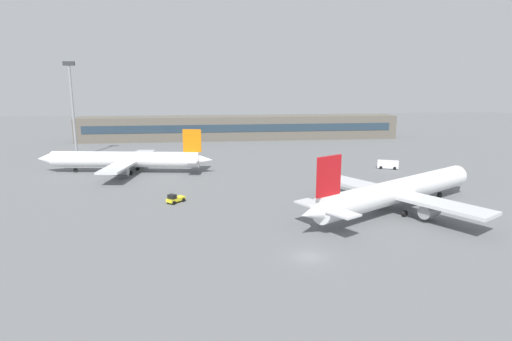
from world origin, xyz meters
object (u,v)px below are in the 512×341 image
at_px(airplane_mid, 124,160).
at_px(baggage_tug_yellow, 175,199).
at_px(floodlight_tower_west, 72,103).
at_px(airplane_near, 400,191).
at_px(service_van_white, 388,164).

xyz_separation_m(airplane_mid, baggage_tug_yellow, (14.22, -28.32, -2.51)).
height_order(airplane_mid, floodlight_tower_west, floodlight_tower_west).
distance_m(airplane_mid, floodlight_tower_west, 33.03).
distance_m(airplane_near, airplane_mid, 65.42).
xyz_separation_m(airplane_near, floodlight_tower_west, (-72.10, 61.74, 12.39)).
distance_m(airplane_near, service_van_white, 37.15).
bearing_deg(airplane_mid, floodlight_tower_west, 127.16).
bearing_deg(airplane_mid, airplane_near, -34.88).
relative_size(airplane_mid, floodlight_tower_west, 1.57).
bearing_deg(floodlight_tower_west, baggage_tug_yellow, -58.19).
bearing_deg(airplane_near, service_van_white, 69.24).
bearing_deg(floodlight_tower_west, service_van_white, -17.62).
distance_m(airplane_near, floodlight_tower_west, 95.72).
relative_size(airplane_near, baggage_tug_yellow, 11.44).
bearing_deg(floodlight_tower_west, airplane_near, -40.57).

